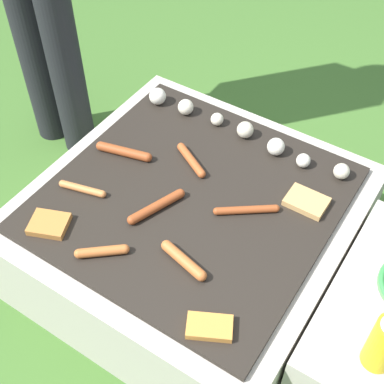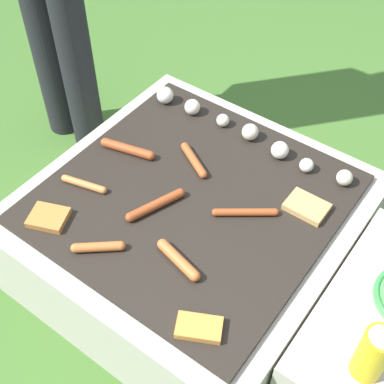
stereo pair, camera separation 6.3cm
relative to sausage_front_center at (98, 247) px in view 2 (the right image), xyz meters
name	(u,v)px [view 2 (the right image)]	position (x,y,z in m)	size (l,w,h in m)	color
ground_plane	(192,265)	(0.09, 0.31, -0.37)	(14.00, 14.00, 0.00)	#3D6628
grill	(192,234)	(0.09, 0.31, -0.20)	(0.93, 0.93, 0.36)	#B2AA9E
sausage_back_center	(84,184)	(-0.20, 0.15, 0.00)	(0.15, 0.06, 0.02)	#C6753D
sausage_mid_left	(245,212)	(0.26, 0.35, 0.00)	(0.16, 0.13, 0.02)	#93421E
sausage_back_right	(194,160)	(0.01, 0.43, 0.00)	(0.15, 0.09, 0.03)	#A34C23
sausage_front_center	(98,247)	(0.00, 0.00, 0.00)	(0.12, 0.11, 0.03)	#B7602D
sausage_front_left	(178,260)	(0.20, 0.10, 0.00)	(0.16, 0.06, 0.03)	#B7602D
sausage_front_right	(156,205)	(0.03, 0.21, 0.00)	(0.09, 0.19, 0.03)	#93421E
sausage_mid_right	(128,149)	(-0.19, 0.34, 0.00)	(0.19, 0.07, 0.03)	#93421E
bread_slice_left	(307,207)	(0.39, 0.47, 0.00)	(0.12, 0.09, 0.02)	tan
bread_slice_right	(199,328)	(0.36, -0.03, 0.00)	(0.13, 0.11, 0.02)	#D18438
bread_slice_center	(48,218)	(-0.19, -0.01, 0.00)	(0.13, 0.12, 0.02)	#B27033
mushroom_row	(240,130)	(0.06, 0.63, 0.01)	(0.74, 0.07, 0.06)	silver
condiment_bottle	(374,352)	(0.74, 0.11, 0.08)	(0.07, 0.07, 0.20)	gold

